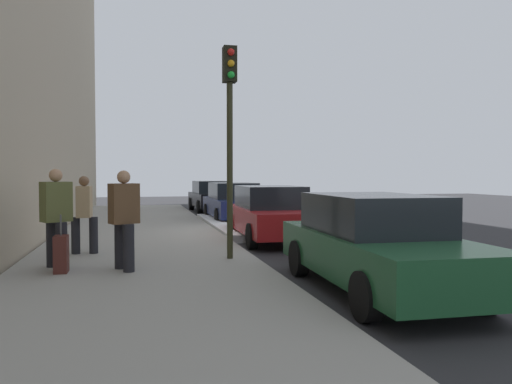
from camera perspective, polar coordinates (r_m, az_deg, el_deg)
ground_plane at (r=14.40m, az=0.04°, el=-5.29°), size 56.00×56.00×0.00m
sidewalk at (r=14.00m, az=-13.26°, el=-5.25°), size 28.00×4.60×0.15m
lane_stripe_centre at (r=15.46m, az=11.69°, el=-4.81°), size 28.00×0.14×0.01m
snow_bank_curb at (r=16.82m, az=-4.39°, el=-3.87°), size 7.32×0.56×0.22m
parked_car_black at (r=24.80m, az=-5.10°, el=-0.48°), size 4.26×2.02×1.51m
parked_car_navy at (r=19.22m, az=-2.59°, el=-1.19°), size 4.46×1.92×1.51m
parked_car_red at (r=13.71m, az=1.75°, el=-2.48°), size 4.42×1.97×1.51m
parked_car_green at (r=8.03m, az=13.62°, el=-5.72°), size 4.70×2.00×1.51m
pedestrian_brown_coat at (r=8.99m, az=-14.95°, el=-2.81°), size 0.55×0.55×1.75m
pedestrian_olive_coat at (r=9.55m, az=-22.00°, el=-2.51°), size 0.53×0.57×1.79m
pedestrian_tan_coat at (r=11.13m, az=-19.15°, el=-2.22°), size 0.46×0.54×1.65m
traffic_light_pole at (r=9.95m, az=-3.03°, el=8.80°), size 0.35×0.26×4.21m
rolling_suitcase at (r=9.17m, az=-21.52°, el=-6.65°), size 0.34×0.22×1.00m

